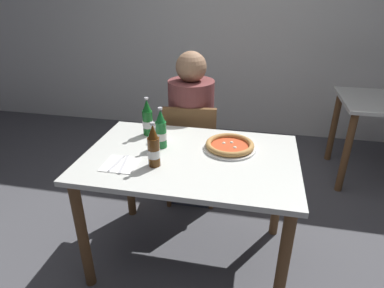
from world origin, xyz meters
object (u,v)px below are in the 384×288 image
dining_table_main (190,173)px  pizza_margherita_near (230,146)px  diner_seated (191,134)px  paper_cup (161,134)px  chair_behind_table (191,148)px  beer_bottle_left (154,148)px  napkin_with_cutlery (120,164)px  beer_bottle_center (161,131)px  beer_bottle_right (148,119)px

dining_table_main → pizza_margherita_near: pizza_margherita_near is taller
diner_seated → paper_cup: bearing=-99.4°
chair_behind_table → beer_bottle_left: beer_bottle_left is taller
diner_seated → pizza_margherita_near: diner_seated is taller
paper_cup → napkin_with_cutlery: bearing=-110.9°
diner_seated → beer_bottle_center: 0.65m
chair_behind_table → pizza_margherita_near: (0.34, -0.48, 0.29)m
chair_behind_table → beer_bottle_left: bearing=80.4°
beer_bottle_right → paper_cup: 0.14m
chair_behind_table → diner_seated: (-0.01, 0.05, 0.10)m
beer_bottle_right → napkin_with_cutlery: (-0.02, -0.41, -0.10)m
chair_behind_table → paper_cup: (-0.09, -0.45, 0.32)m
napkin_with_cutlery → chair_behind_table: bearing=74.5°
chair_behind_table → napkin_with_cutlery: (-0.22, -0.79, 0.27)m
dining_table_main → beer_bottle_center: 0.30m
dining_table_main → pizza_margherita_near: (0.21, 0.13, 0.14)m
beer_bottle_right → napkin_with_cutlery: beer_bottle_right is taller
dining_table_main → beer_bottle_left: size_ratio=4.86×
beer_bottle_center → beer_bottle_right: 0.21m
dining_table_main → chair_behind_table: bearing=101.7°
pizza_margherita_near → napkin_with_cutlery: size_ratio=1.62×
beer_bottle_left → paper_cup: 0.31m
beer_bottle_left → dining_table_main: bearing=41.3°
chair_behind_table → napkin_with_cutlery: chair_behind_table is taller
beer_bottle_right → diner_seated: bearing=65.9°
chair_behind_table → beer_bottle_right: bearing=55.4°
paper_cup → diner_seated: bearing=80.6°
beer_bottle_left → beer_bottle_center: size_ratio=1.00×
dining_table_main → beer_bottle_right: bearing=144.6°
dining_table_main → paper_cup: 0.31m
beer_bottle_left → napkin_with_cutlery: (-0.18, -0.03, -0.10)m
pizza_margherita_near → beer_bottle_center: 0.41m
dining_table_main → beer_bottle_left: (-0.16, -0.14, 0.22)m
dining_table_main → paper_cup: bearing=144.4°
chair_behind_table → beer_bottle_center: 0.65m
pizza_margherita_near → paper_cup: paper_cup is taller
dining_table_main → beer_bottle_right: beer_bottle_right is taller
dining_table_main → paper_cup: paper_cup is taller
pizza_margherita_near → napkin_with_cutlery: 0.63m
chair_behind_table → pizza_margherita_near: chair_behind_table is taller
beer_bottle_center → beer_bottle_right: same height
dining_table_main → chair_behind_table: chair_behind_table is taller
pizza_margherita_near → beer_bottle_left: beer_bottle_left is taller
beer_bottle_center → paper_cup: (-0.03, 0.08, -0.06)m
paper_cup → dining_table_main: bearing=-35.6°
chair_behind_table → napkin_with_cutlery: 0.86m
chair_behind_table → dining_table_main: bearing=94.9°
paper_cup → pizza_margherita_near: bearing=-3.4°
dining_table_main → beer_bottle_right: size_ratio=4.86×
beer_bottle_center → paper_cup: size_ratio=2.60×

